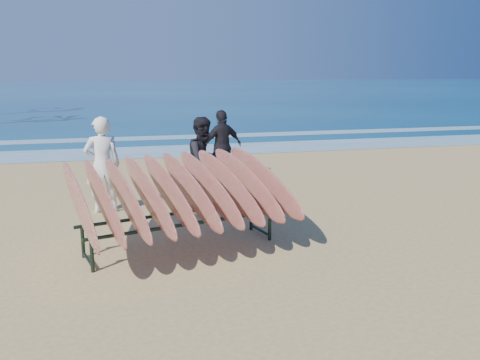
{
  "coord_description": "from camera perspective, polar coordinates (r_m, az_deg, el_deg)",
  "views": [
    {
      "loc": [
        -2.02,
        -7.6,
        2.88
      ],
      "look_at": [
        0.0,
        0.8,
        0.95
      ],
      "focal_mm": 38.0,
      "sensor_mm": 36.0,
      "label": 1
    }
  ],
  "objects": [
    {
      "name": "ground",
      "position": [
        8.37,
        1.29,
        -7.53
      ],
      "size": [
        120.0,
        120.0,
        0.0
      ],
      "primitive_type": "plane",
      "color": "tan",
      "rests_on": "ground"
    },
    {
      "name": "ocean",
      "position": [
        62.7,
        -11.84,
        9.72
      ],
      "size": [
        160.0,
        160.0,
        0.0
      ],
      "primitive_type": "plane",
      "color": "navy",
      "rests_on": "ground"
    },
    {
      "name": "foam_near",
      "position": [
        17.95,
        -6.9,
        3.3
      ],
      "size": [
        160.0,
        160.0,
        0.0
      ],
      "primitive_type": "plane",
      "color": "white",
      "rests_on": "ground"
    },
    {
      "name": "foam_far",
      "position": [
        21.39,
        -8.01,
        4.76
      ],
      "size": [
        160.0,
        160.0,
        0.0
      ],
      "primitive_type": "plane",
      "color": "white",
      "rests_on": "ground"
    },
    {
      "name": "surfboard_rack",
      "position": [
        8.09,
        -6.79,
        -1.3
      ],
      "size": [
        3.72,
        3.32,
        1.58
      ],
      "rotation": [
        0.0,
        0.0,
        0.25
      ],
      "color": "black",
      "rests_on": "ground"
    },
    {
      "name": "person_white",
      "position": [
        10.47,
        -15.17,
        1.64
      ],
      "size": [
        0.75,
        0.54,
        1.94
      ],
      "primitive_type": "imported",
      "rotation": [
        0.0,
        0.0,
        3.25
      ],
      "color": "white",
      "rests_on": "ground"
    },
    {
      "name": "person_dark_a",
      "position": [
        10.72,
        -4.02,
        2.11
      ],
      "size": [
        1.15,
        1.1,
        1.87
      ],
      "primitive_type": "imported",
      "rotation": [
        0.0,
        0.0,
        0.61
      ],
      "color": "black",
      "rests_on": "ground"
    },
    {
      "name": "person_dark_b",
      "position": [
        12.9,
        -1.97,
        3.82
      ],
      "size": [
        1.16,
        0.76,
        1.83
      ],
      "primitive_type": "imported",
      "rotation": [
        0.0,
        0.0,
        3.46
      ],
      "color": "black",
      "rests_on": "ground"
    }
  ]
}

